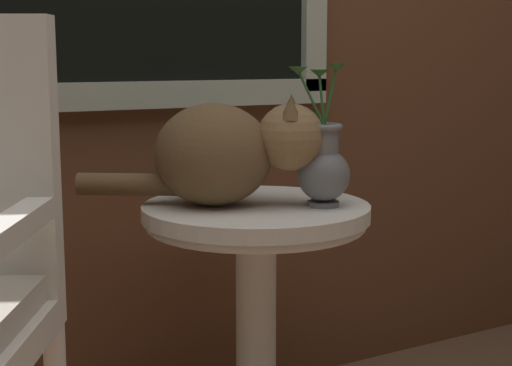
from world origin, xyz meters
TOP-DOWN VIEW (x-y plane):
  - wicker_side_table at (0.15, 0.29)m, footprint 0.53×0.53m
  - cat at (0.08, 0.31)m, footprint 0.50×0.37m
  - pewter_vase_with_ivy at (0.27, 0.19)m, footprint 0.13×0.12m

SIDE VIEW (x-z plane):
  - wicker_side_table at x=0.15m, z-range 0.11..0.74m
  - pewter_vase_with_ivy at x=0.27m, z-range 0.57..0.90m
  - cat at x=0.08m, z-range 0.63..0.89m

